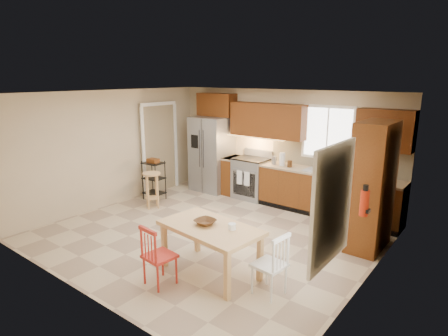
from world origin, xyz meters
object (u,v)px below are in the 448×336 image
(fire_extinguisher, at_px, (364,203))
(bar_stool, at_px, (152,190))
(refrigerator, at_px, (212,154))
(chair_white, at_px, (269,264))
(utility_cart, at_px, (154,180))
(chair_red, at_px, (160,255))
(table_bowl, at_px, (205,225))
(table_jar, at_px, (232,228))
(pantry, at_px, (373,187))
(range_stove, at_px, (252,179))
(soap_bottle, at_px, (336,170))
(dining_table, at_px, (210,250))

(fire_extinguisher, bearing_deg, bar_stool, 177.98)
(refrigerator, distance_m, chair_white, 4.76)
(refrigerator, distance_m, utility_cart, 1.58)
(bar_stool, bearing_deg, chair_red, -22.75)
(table_bowl, relative_size, table_jar, 2.55)
(refrigerator, bearing_deg, pantry, -12.62)
(range_stove, xyz_separation_m, pantry, (2.98, -0.99, 0.59))
(soap_bottle, bearing_deg, chair_red, -103.73)
(range_stove, xyz_separation_m, table_bowl, (1.36, -3.24, 0.26))
(utility_cart, bearing_deg, bar_stool, -49.67)
(chair_red, relative_size, chair_white, 1.00)
(fire_extinguisher, relative_size, table_bowl, 1.22)
(refrigerator, xyz_separation_m, table_jar, (2.92, -3.09, -0.17))
(dining_table, relative_size, bar_stool, 1.86)
(utility_cart, bearing_deg, chair_white, -26.59)
(table_jar, bearing_deg, soap_bottle, 85.11)
(table_bowl, distance_m, bar_stool, 3.02)
(refrigerator, bearing_deg, utility_cart, -111.86)
(soap_bottle, relative_size, table_jar, 1.65)
(soap_bottle, bearing_deg, bar_stool, -151.82)
(soap_bottle, height_order, chair_white, soap_bottle)
(table_jar, distance_m, utility_cart, 3.88)
(dining_table, bearing_deg, chair_red, -112.17)
(range_stove, relative_size, utility_cart, 1.01)
(chair_red, bearing_deg, range_stove, 111.93)
(table_jar, xyz_separation_m, utility_cart, (-3.48, 1.68, -0.29))
(pantry, distance_m, bar_stool, 4.44)
(soap_bottle, bearing_deg, refrigerator, 179.55)
(chair_red, bearing_deg, pantry, 63.23)
(fire_extinguisher, distance_m, dining_table, 2.24)
(soap_bottle, xyz_separation_m, utility_cart, (-3.74, -1.38, -0.54))
(bar_stool, xyz_separation_m, utility_cart, (-0.40, 0.41, 0.06))
(chair_red, bearing_deg, utility_cart, 145.38)
(table_jar, bearing_deg, range_stove, 119.31)
(refrigerator, bearing_deg, dining_table, -50.73)
(pantry, relative_size, dining_table, 1.45)
(table_bowl, distance_m, utility_cart, 3.56)
(soap_bottle, distance_m, table_bowl, 3.24)
(fire_extinguisher, relative_size, chair_red, 0.42)
(table_bowl, height_order, bar_stool, bar_stool)
(chair_red, xyz_separation_m, table_bowl, (0.26, 0.65, 0.29))
(fire_extinguisher, xyz_separation_m, utility_cart, (-4.89, 0.57, -0.65))
(refrigerator, xyz_separation_m, fire_extinguisher, (4.33, -1.98, 0.19))
(pantry, height_order, utility_cart, pantry)
(refrigerator, relative_size, chair_red, 2.13)
(soap_bottle, relative_size, chair_white, 0.22)
(pantry, relative_size, chair_white, 2.46)
(soap_bottle, distance_m, chair_red, 3.96)
(range_stove, xyz_separation_m, dining_table, (1.45, -3.24, -0.11))
(utility_cart, bearing_deg, refrigerator, 64.30)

